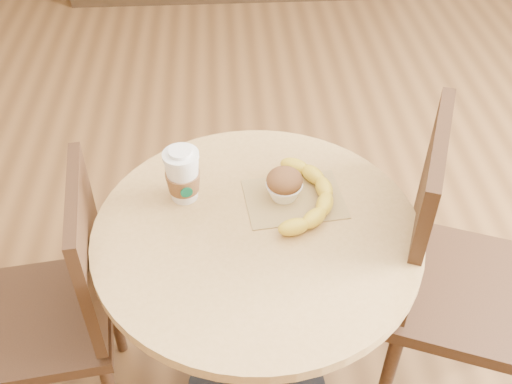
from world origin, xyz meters
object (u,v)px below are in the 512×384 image
chair_right (456,275)px  muffin (284,184)px  banana (307,194)px  cafe_table (257,280)px  chair_left (59,305)px  coffee_cup (183,177)px

chair_right → muffin: (-0.46, 0.10, 0.26)m
chair_right → banana: chair_right is taller
cafe_table → chair_right: (0.53, 0.01, -0.03)m
chair_left → chair_right: chair_right is taller
chair_left → chair_right: 1.05m
cafe_table → muffin: bearing=54.8°
coffee_cup → muffin: coffee_cup is taller
chair_right → chair_left: bearing=110.9°
cafe_table → banana: banana is taller
muffin → cafe_table: bearing=-125.2°
cafe_table → chair_right: size_ratio=0.81×
chair_right → banana: (-0.40, 0.08, 0.24)m
chair_left → chair_right: bearing=81.8°
chair_left → banana: bearing=88.4°
cafe_table → banana: size_ratio=2.63×
chair_left → muffin: bearing=90.5°
cafe_table → banana: 0.26m
cafe_table → coffee_cup: (-0.17, 0.12, 0.26)m
chair_left → banana: chair_left is taller
muffin → chair_left: bearing=-171.9°
chair_left → banana: 0.72m
coffee_cup → chair_right: bearing=-21.5°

